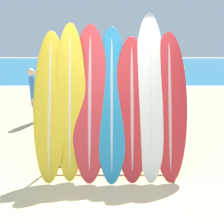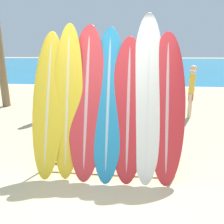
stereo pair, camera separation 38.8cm
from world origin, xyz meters
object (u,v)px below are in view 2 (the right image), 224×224
surfboard_slot_5 (147,97)px  surfboard_rack (107,148)px  surfboard_slot_6 (167,107)px  surfboard_slot_0 (48,104)px  surfboard_slot_1 (67,101)px  person_mid_beach (130,74)px  person_far_left (191,90)px  surfboard_slot_3 (108,103)px  surfboard_slot_4 (128,109)px  person_far_right (96,72)px  surfboard_slot_2 (87,101)px  person_near_water (43,92)px

surfboard_slot_5 → surfboard_rack: bearing=-168.0°
surfboard_rack → surfboard_slot_6: size_ratio=0.97×
surfboard_slot_0 → surfboard_slot_5: 1.55m
surfboard_slot_1 → person_mid_beach: surfboard_slot_1 is taller
surfboard_slot_6 → person_far_left: bearing=70.4°
surfboard_slot_1 → surfboard_slot_3: surfboard_slot_1 is taller
person_mid_beach → surfboard_slot_3: bearing=-33.4°
person_far_left → surfboard_slot_4: bearing=173.3°
surfboard_slot_3 → person_far_right: bearing=101.3°
surfboard_slot_0 → person_far_left: size_ratio=1.45×
surfboard_slot_3 → person_far_left: size_ratio=1.49×
surfboard_slot_2 → person_far_right: (-1.25, 7.98, -0.27)m
surfboard_slot_0 → surfboard_slot_3: (0.95, 0.03, 0.03)m
person_near_water → surfboard_slot_4: bearing=23.3°
surfboard_slot_0 → surfboard_slot_2: (0.61, 0.03, 0.05)m
surfboard_slot_1 → person_far_right: (-0.95, 7.99, -0.27)m
surfboard_slot_4 → person_far_left: surfboard_slot_4 is taller
surfboard_slot_2 → person_near_water: size_ratio=1.57×
surfboard_slot_5 → person_far_left: 3.63m
person_far_right → person_mid_beach: bearing=119.5°
surfboard_slot_0 → surfboard_slot_3: surfboard_slot_3 is taller
surfboard_slot_5 → surfboard_slot_6: size_ratio=1.13×
surfboard_slot_0 → person_mid_beach: 6.81m
surfboard_slot_1 → person_near_water: 3.04m
surfboard_rack → surfboard_slot_2: (-0.33, 0.11, 0.74)m
surfboard_slot_5 → person_mid_beach: 6.69m
person_near_water → person_far_right: 5.42m
surfboard_slot_2 → person_far_right: surfboard_slot_2 is taller
surfboard_slot_0 → surfboard_slot_6: surfboard_slot_0 is taller
surfboard_rack → surfboard_slot_2: surfboard_slot_2 is taller
surfboard_rack → surfboard_slot_4: (0.32, 0.07, 0.65)m
person_mid_beach → person_far_right: 2.18m
surfboard_slot_0 → person_far_right: surfboard_slot_0 is taller
person_mid_beach → surfboard_slot_0: bearing=-41.4°
surfboard_slot_2 → surfboard_slot_5: (0.93, 0.02, 0.08)m
person_near_water → surfboard_slot_3: bearing=19.9°
person_mid_beach → person_far_right: bearing=-158.0°
surfboard_slot_6 → person_far_left: (1.19, 3.33, -0.27)m
surfboard_slot_0 → surfboard_slot_3: bearing=1.8°
surfboard_slot_3 → person_near_water: bearing=129.8°
surfboard_rack → person_mid_beach: size_ratio=1.25×
surfboard_slot_1 → surfboard_slot_3: bearing=1.8°
person_far_right → surfboard_slot_0: bearing=70.2°
person_mid_beach → person_far_left: bearing=-2.5°
surfboard_slot_2 → person_far_left: surfboard_slot_2 is taller
surfboard_slot_2 → surfboard_slot_5: 0.94m
surfboard_slot_0 → person_far_left: 4.51m
surfboard_slot_1 → person_far_left: size_ratio=1.52×
person_far_left → surfboard_slot_3: bearing=169.0°
surfboard_slot_6 → person_near_water: surfboard_slot_6 is taller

